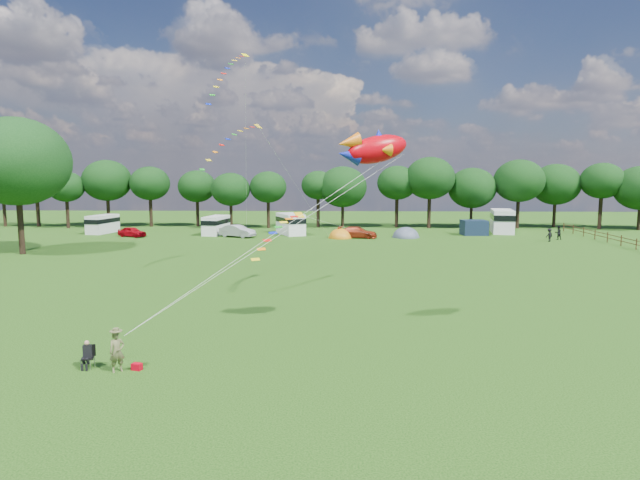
{
  "coord_description": "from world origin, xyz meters",
  "views": [
    {
      "loc": [
        1.06,
        -22.97,
        7.84
      ],
      "look_at": [
        0.0,
        8.0,
        4.0
      ],
      "focal_mm": 30.0,
      "sensor_mm": 36.0,
      "label": 1
    }
  ],
  "objects_px": {
    "campervan_c": "(291,223)",
    "car_c": "(358,232)",
    "campervan_a": "(103,223)",
    "tent_greyblue": "(406,237)",
    "kite_flyer": "(117,352)",
    "campervan_b": "(216,225)",
    "walker_a": "(558,233)",
    "car_b": "(237,231)",
    "fish_kite": "(372,149)",
    "car_a": "(132,232)",
    "walker_b": "(549,235)",
    "tent_orange": "(340,238)",
    "camp_chair": "(88,351)",
    "campervan_d": "(502,220)",
    "big_tree": "(16,162)"
  },
  "relations": [
    {
      "from": "camp_chair",
      "to": "fish_kite",
      "type": "relative_size",
      "value": 0.31
    },
    {
      "from": "car_c",
      "to": "tent_orange",
      "type": "bearing_deg",
      "value": 102.91
    },
    {
      "from": "walker_b",
      "to": "campervan_c",
      "type": "bearing_deg",
      "value": -43.37
    },
    {
      "from": "campervan_a",
      "to": "walker_b",
      "type": "bearing_deg",
      "value": -87.8
    },
    {
      "from": "car_b",
      "to": "walker_a",
      "type": "relative_size",
      "value": 2.61
    },
    {
      "from": "car_b",
      "to": "campervan_c",
      "type": "xyz_separation_m",
      "value": [
        6.36,
        3.37,
        0.69
      ]
    },
    {
      "from": "campervan_a",
      "to": "campervan_b",
      "type": "bearing_deg",
      "value": -84.69
    },
    {
      "from": "campervan_b",
      "to": "walker_b",
      "type": "relative_size",
      "value": 3.33
    },
    {
      "from": "camp_chair",
      "to": "walker_a",
      "type": "xyz_separation_m",
      "value": [
        36.5,
        43.86,
        0.14
      ]
    },
    {
      "from": "car_c",
      "to": "tent_greyblue",
      "type": "bearing_deg",
      "value": -71.79
    },
    {
      "from": "car_b",
      "to": "car_a",
      "type": "bearing_deg",
      "value": 114.9
    },
    {
      "from": "campervan_a",
      "to": "campervan_b",
      "type": "relative_size",
      "value": 1.0
    },
    {
      "from": "big_tree",
      "to": "walker_b",
      "type": "distance_m",
      "value": 57.45
    },
    {
      "from": "car_b",
      "to": "tent_greyblue",
      "type": "height_order",
      "value": "car_b"
    },
    {
      "from": "tent_orange",
      "to": "camp_chair",
      "type": "relative_size",
      "value": 2.84
    },
    {
      "from": "car_b",
      "to": "fish_kite",
      "type": "distance_m",
      "value": 43.6
    },
    {
      "from": "car_a",
      "to": "campervan_b",
      "type": "relative_size",
      "value": 0.73
    },
    {
      "from": "campervan_b",
      "to": "campervan_d",
      "type": "height_order",
      "value": "campervan_d"
    },
    {
      "from": "tent_orange",
      "to": "fish_kite",
      "type": "distance_m",
      "value": 40.97
    },
    {
      "from": "kite_flyer",
      "to": "campervan_b",
      "type": "bearing_deg",
      "value": 62.85
    },
    {
      "from": "car_c",
      "to": "camp_chair",
      "type": "xyz_separation_m",
      "value": [
        -12.54,
        -44.82,
        -0.0
      ]
    },
    {
      "from": "tent_orange",
      "to": "campervan_d",
      "type": "bearing_deg",
      "value": 17.53
    },
    {
      "from": "campervan_c",
      "to": "kite_flyer",
      "type": "bearing_deg",
      "value": 153.08
    },
    {
      "from": "car_c",
      "to": "camp_chair",
      "type": "bearing_deg",
      "value": 174.78
    },
    {
      "from": "campervan_b",
      "to": "walker_a",
      "type": "relative_size",
      "value": 3.14
    },
    {
      "from": "campervan_a",
      "to": "campervan_b",
      "type": "distance_m",
      "value": 15.5
    },
    {
      "from": "tent_orange",
      "to": "kite_flyer",
      "type": "relative_size",
      "value": 1.99
    },
    {
      "from": "kite_flyer",
      "to": "fish_kite",
      "type": "bearing_deg",
      "value": -9.02
    },
    {
      "from": "tent_greyblue",
      "to": "tent_orange",
      "type": "bearing_deg",
      "value": -173.56
    },
    {
      "from": "fish_kite",
      "to": "walker_b",
      "type": "xyz_separation_m",
      "value": [
        23.03,
        37.24,
        -8.22
      ]
    },
    {
      "from": "car_a",
      "to": "kite_flyer",
      "type": "xyz_separation_m",
      "value": [
        17.05,
        -45.4,
        0.19
      ]
    },
    {
      "from": "car_b",
      "to": "campervan_c",
      "type": "relative_size",
      "value": 0.72
    },
    {
      "from": "big_tree",
      "to": "walker_b",
      "type": "height_order",
      "value": "big_tree"
    },
    {
      "from": "campervan_b",
      "to": "tent_greyblue",
      "type": "xyz_separation_m",
      "value": [
        24.3,
        -2.35,
        -1.28
      ]
    },
    {
      "from": "tent_greyblue",
      "to": "car_a",
      "type": "bearing_deg",
      "value": -178.96
    },
    {
      "from": "tent_greyblue",
      "to": "campervan_b",
      "type": "bearing_deg",
      "value": 174.48
    },
    {
      "from": "big_tree",
      "to": "car_c",
      "type": "bearing_deg",
      "value": 23.37
    },
    {
      "from": "car_b",
      "to": "car_c",
      "type": "xyz_separation_m",
      "value": [
        14.97,
        -0.37,
        -0.07
      ]
    },
    {
      "from": "tent_greyblue",
      "to": "fish_kite",
      "type": "relative_size",
      "value": 1.01
    },
    {
      "from": "campervan_a",
      "to": "walker_b",
      "type": "height_order",
      "value": "campervan_a"
    },
    {
      "from": "car_b",
      "to": "camp_chair",
      "type": "relative_size",
      "value": 3.73
    },
    {
      "from": "campervan_c",
      "to": "camp_chair",
      "type": "bearing_deg",
      "value": 151.45
    },
    {
      "from": "campervan_c",
      "to": "walker_b",
      "type": "relative_size",
      "value": 3.84
    },
    {
      "from": "car_a",
      "to": "car_b",
      "type": "xyz_separation_m",
      "value": [
        13.25,
        0.16,
        0.13
      ]
    },
    {
      "from": "campervan_c",
      "to": "car_c",
      "type": "bearing_deg",
      "value": -137.4
    },
    {
      "from": "fish_kite",
      "to": "car_b",
      "type": "bearing_deg",
      "value": 91.96
    },
    {
      "from": "car_a",
      "to": "walker_a",
      "type": "relative_size",
      "value": 2.3
    },
    {
      "from": "walker_b",
      "to": "car_a",
      "type": "bearing_deg",
      "value": -34.8
    },
    {
      "from": "kite_flyer",
      "to": "tent_orange",
      "type": "bearing_deg",
      "value": 43.13
    },
    {
      "from": "campervan_a",
      "to": "tent_greyblue",
      "type": "height_order",
      "value": "campervan_a"
    }
  ]
}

